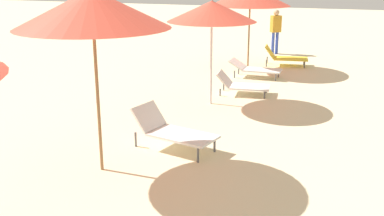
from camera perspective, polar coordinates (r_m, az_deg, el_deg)
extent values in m
cylinder|color=olive|center=(7.16, -11.54, 0.74)|extent=(0.05, 0.05, 2.24)
cone|color=#E54C38|center=(6.91, -12.23, 11.93)|extent=(2.28, 2.28, 0.56)
cube|color=white|center=(8.00, -1.15, -3.42)|extent=(1.28, 0.89, 0.04)
cube|color=white|center=(8.34, -5.36, -1.05)|extent=(0.47, 0.70, 0.42)
cylinder|color=#59595E|center=(8.04, 2.81, -4.53)|extent=(0.04, 0.04, 0.27)
cylinder|color=#59595E|center=(7.60, 0.75, -5.80)|extent=(0.04, 0.04, 0.27)
cylinder|color=#59595E|center=(8.72, -4.71, -2.82)|extent=(0.04, 0.04, 0.27)
cylinder|color=#59595E|center=(8.32, -6.98, -3.87)|extent=(0.04, 0.04, 0.27)
cylinder|color=silver|center=(10.68, 2.38, 5.51)|extent=(0.05, 0.05, 1.92)
cone|color=#E54C38|center=(10.51, 2.46, 11.88)|extent=(2.02, 2.02, 0.46)
cube|color=white|center=(11.70, 7.13, 2.63)|extent=(1.07, 0.77, 0.04)
cube|color=white|center=(11.74, 4.02, 3.66)|extent=(0.39, 0.70, 0.34)
cylinder|color=#59595E|center=(11.97, 9.16, 2.31)|extent=(0.04, 0.04, 0.19)
cylinder|color=#59595E|center=(11.43, 8.96, 1.61)|extent=(0.04, 0.04, 0.19)
cylinder|color=#59595E|center=(12.08, 3.94, 2.62)|extent=(0.04, 0.04, 0.19)
cylinder|color=#59595E|center=(11.55, 3.50, 1.95)|extent=(0.04, 0.04, 0.19)
cylinder|color=olive|center=(14.53, 7.03, 8.56)|extent=(0.05, 0.05, 1.98)
cube|color=yellow|center=(15.44, 12.10, 6.00)|extent=(1.17, 0.81, 0.04)
cube|color=yellow|center=(15.41, 9.61, 6.90)|extent=(0.40, 0.70, 0.40)
cylinder|color=#59595E|center=(15.75, 13.68, 5.62)|extent=(0.04, 0.04, 0.22)
cylinder|color=#59595E|center=(15.20, 13.74, 5.21)|extent=(0.04, 0.04, 0.22)
cylinder|color=#59595E|center=(15.75, 9.27, 5.87)|extent=(0.04, 0.04, 0.22)
cylinder|color=#59595E|center=(15.19, 9.17, 5.48)|extent=(0.04, 0.04, 0.22)
cube|color=white|center=(13.56, 8.68, 4.65)|extent=(1.08, 0.61, 0.04)
cube|color=white|center=(13.68, 5.66, 5.46)|extent=(0.42, 0.61, 0.27)
cylinder|color=#59595E|center=(13.76, 10.66, 4.19)|extent=(0.04, 0.04, 0.21)
cylinder|color=#59595E|center=(13.27, 10.31, 3.74)|extent=(0.04, 0.04, 0.21)
cylinder|color=#59595E|center=(13.98, 5.78, 4.60)|extent=(0.04, 0.04, 0.21)
cylinder|color=#59595E|center=(13.50, 5.27, 4.17)|extent=(0.04, 0.04, 0.21)
cylinder|color=#334CB2|center=(17.52, 9.97, 7.91)|extent=(0.11, 0.11, 0.80)
cylinder|color=#334CB2|center=(17.61, 10.45, 7.93)|extent=(0.11, 0.11, 0.80)
cube|color=orange|center=(17.47, 10.33, 10.20)|extent=(0.42, 0.40, 0.60)
sphere|color=#D8A87F|center=(17.43, 10.40, 11.54)|extent=(0.22, 0.22, 0.22)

